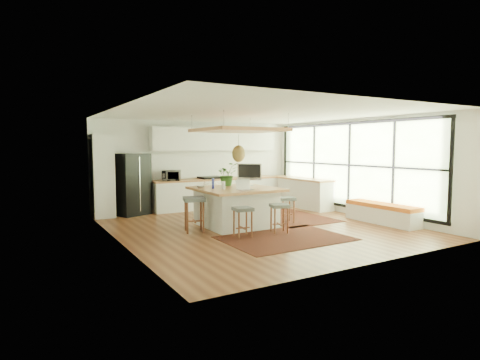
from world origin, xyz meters
TOP-DOWN VIEW (x-y plane):
  - floor at (0.00, 0.00)m, footprint 7.00×7.00m
  - ceiling at (0.00, 0.00)m, footprint 7.00×7.00m
  - wall_back at (0.00, 3.50)m, footprint 6.50×0.00m
  - wall_front at (0.00, -3.50)m, footprint 6.50×0.00m
  - wall_left at (-3.25, 0.00)m, footprint 0.00×7.00m
  - wall_right at (3.25, 0.00)m, footprint 0.00×7.00m
  - window_wall at (3.22, 0.00)m, footprint 0.10×6.20m
  - pantry at (-2.95, 3.18)m, footprint 0.55×0.60m
  - back_counter_base at (0.55, 3.18)m, footprint 4.20×0.60m
  - back_counter_top at (0.55, 3.18)m, footprint 4.24×0.64m
  - backsplash at (0.55, 3.48)m, footprint 4.20×0.02m
  - upper_cabinets at (0.55, 3.32)m, footprint 4.20×0.34m
  - range at (0.30, 3.18)m, footprint 0.76×0.62m
  - right_counter_base at (2.93, 2.00)m, footprint 0.60×2.50m
  - right_counter_top at (2.93, 2.00)m, footprint 0.64×2.54m
  - window_bench at (2.95, -1.20)m, footprint 0.52×2.00m
  - ceiling_panel at (-0.30, 0.40)m, footprint 1.86×1.86m
  - rug_near at (-0.16, -1.34)m, footprint 2.60×1.80m
  - rug_right at (1.42, 0.69)m, footprint 1.80×2.60m
  - fridge at (-2.15, 3.17)m, footprint 1.04×0.93m
  - island at (-0.40, 0.36)m, footprint 1.85×1.85m
  - stool_near_left at (-0.87, -0.77)m, footprint 0.43×0.43m
  - stool_near_right at (0.05, -0.82)m, footprint 0.48×0.48m
  - stool_right_front at (0.89, 0.05)m, footprint 0.47×0.47m
  - stool_right_back at (0.77, 0.75)m, footprint 0.48×0.48m
  - stool_left_side at (-1.55, 0.23)m, footprint 0.58×0.58m
  - laptop at (-0.47, -0.20)m, footprint 0.37×0.39m
  - monitor at (0.15, 0.62)m, footprint 0.63×0.55m
  - microwave at (-1.01, 3.13)m, footprint 0.62×0.48m
  - island_plant at (-0.33, 0.92)m, footprint 0.54×0.60m
  - island_bowl at (-1.12, 0.83)m, footprint 0.28×0.28m
  - island_bottle_0 at (-0.95, 0.46)m, footprint 0.07×0.07m
  - island_bottle_1 at (-0.80, 0.21)m, footprint 0.07×0.07m

SIDE VIEW (x-z plane):
  - floor at x=0.00m, z-range 0.00..0.00m
  - rug_near at x=-0.16m, z-range 0.00..0.01m
  - rug_right at x=1.42m, z-range 0.00..0.01m
  - window_bench at x=2.95m, z-range 0.00..0.50m
  - stool_near_left at x=-0.87m, z-range 0.03..0.68m
  - stool_near_right at x=0.05m, z-range 0.03..0.68m
  - stool_right_front at x=0.89m, z-range 0.03..0.68m
  - stool_right_back at x=0.77m, z-range 0.04..0.67m
  - stool_left_side at x=-1.55m, z-range -0.04..0.75m
  - back_counter_base at x=0.55m, z-range 0.00..0.88m
  - right_counter_base at x=2.93m, z-range 0.00..0.88m
  - island at x=-0.40m, z-range 0.00..0.93m
  - range at x=0.30m, z-range 0.00..1.00m
  - back_counter_top at x=0.55m, z-range 0.88..0.93m
  - right_counter_top at x=2.93m, z-range 0.88..0.93m
  - fridge at x=-2.15m, z-range 0.06..1.79m
  - island_bowl at x=-1.12m, z-range 0.93..0.98m
  - island_bottle_0 at x=-0.95m, z-range 0.93..1.12m
  - island_bottle_1 at x=-0.80m, z-range 0.93..1.12m
  - laptop at x=-0.47m, z-range 0.92..1.18m
  - microwave at x=-1.01m, z-range 0.93..1.30m
  - pantry at x=-2.95m, z-range 0.00..2.25m
  - island_plant at x=-0.33m, z-range 0.93..1.39m
  - monitor at x=0.15m, z-range 0.90..1.48m
  - wall_back at x=0.00m, z-range -1.90..4.60m
  - wall_front at x=0.00m, z-range -1.90..4.60m
  - wall_left at x=-3.25m, z-range -2.15..4.85m
  - wall_right at x=3.25m, z-range -2.15..4.85m
  - backsplash at x=0.55m, z-range 0.95..1.75m
  - window_wall at x=3.22m, z-range 0.10..2.70m
  - ceiling_panel at x=-0.30m, z-range 1.65..2.45m
  - upper_cabinets at x=0.55m, z-range 1.80..2.50m
  - ceiling at x=0.00m, z-range 2.70..2.70m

